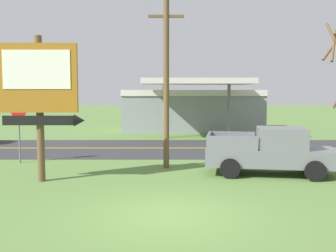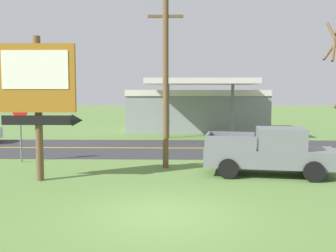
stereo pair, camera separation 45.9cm
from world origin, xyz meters
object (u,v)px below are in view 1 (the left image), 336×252
Objects in this scene: stop_sign at (19,121)px; pickup_grey_parked_on_lawn at (271,152)px; motel_sign at (40,89)px; gas_station at (192,109)px; utility_pole at (166,72)px.

pickup_grey_parked_on_lawn is at bearing -13.37° from stop_sign.
stop_sign reaches higher than pickup_grey_parked_on_lawn.
gas_station is (6.93, 20.07, -1.59)m from motel_sign.
stop_sign is at bearing -120.14° from gas_station.
stop_sign is at bearing 166.63° from pickup_grey_parked_on_lawn.
motel_sign is 0.69× the size of utility_pole.
gas_station is (2.21, 17.26, -2.34)m from utility_pole.
stop_sign is 0.25× the size of gas_station.
motel_sign is 1.87× the size of stop_sign.
motel_sign is at bearing -149.25° from utility_pole.
motel_sign is 0.46× the size of gas_station.
gas_station is at bearing 70.96° from motel_sign.
gas_station is at bearing 96.52° from pickup_grey_parked_on_lawn.
stop_sign is at bearing 120.39° from motel_sign.
gas_station is (9.30, 16.02, -0.08)m from stop_sign.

